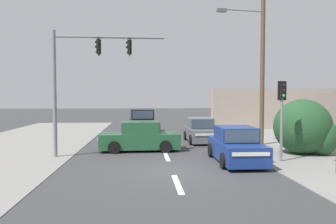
{
  "coord_description": "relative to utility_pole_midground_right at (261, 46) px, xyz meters",
  "views": [
    {
      "loc": [
        -1.13,
        -12.58,
        2.86
      ],
      "look_at": [
        0.15,
        4.0,
        2.1
      ],
      "focal_mm": 35.0,
      "sensor_mm": 36.0,
      "label": 1
    }
  ],
  "objects": [
    {
      "name": "roadside_bush",
      "position": [
        1.15,
        -3.29,
        -4.54
      ],
      "size": [
        3.0,
        2.57,
        2.76
      ],
      "color": "#234C28",
      "rests_on": "ground"
    },
    {
      "name": "traffic_signal_mast",
      "position": [
        -9.81,
        -3.1,
        -1.7
      ],
      "size": [
        5.29,
        0.45,
        6.0
      ],
      "color": "slate",
      "rests_on": "ground"
    },
    {
      "name": "utility_pole_midground_right",
      "position": [
        0.0,
        0.0,
        0.0
      ],
      "size": [
        3.77,
        0.66,
        10.94
      ],
      "color": "brown",
      "rests_on": "ground"
    },
    {
      "name": "lane_dash_far",
      "position": [
        -5.82,
        1.63,
        -5.84
      ],
      "size": [
        0.2,
        2.4,
        0.01
      ],
      "primitive_type": "cube",
      "color": "silver",
      "rests_on": "ground"
    },
    {
      "name": "lane_dash_mid",
      "position": [
        -5.82,
        -3.37,
        -5.84
      ],
      "size": [
        0.2,
        2.4,
        0.01
      ],
      "primitive_type": "cube",
      "color": "silver",
      "rests_on": "ground"
    },
    {
      "name": "pedestal_signal_right_kerb",
      "position": [
        -0.86,
        -5.03,
        -3.43
      ],
      "size": [
        0.44,
        0.31,
        3.56
      ],
      "color": "slate",
      "rests_on": "ground"
    },
    {
      "name": "ground_plane",
      "position": [
        -5.82,
        -6.37,
        -5.84
      ],
      "size": [
        140.0,
        140.0,
        0.0
      ],
      "primitive_type": "plane",
      "color": "#3A3A3D"
    },
    {
      "name": "sedan_oncoming_near",
      "position": [
        -2.88,
        -4.94,
        -5.14
      ],
      "size": [
        1.94,
        4.26,
        1.56
      ],
      "color": "navy",
      "rests_on": "ground"
    },
    {
      "name": "suv_receding_far",
      "position": [
        -7.04,
        7.26,
        -4.96
      ],
      "size": [
        2.26,
        4.63,
        1.9
      ],
      "color": "black",
      "rests_on": "ground"
    },
    {
      "name": "sedan_kerbside_parked",
      "position": [
        -7.11,
        -1.52,
        -5.14
      ],
      "size": [
        4.28,
        1.97,
        1.56
      ],
      "color": "#235633",
      "rests_on": "ground"
    },
    {
      "name": "shopfront_wall_far",
      "position": [
        5.18,
        9.63,
        -4.04
      ],
      "size": [
        12.0,
        1.0,
        3.6
      ],
      "primitive_type": "cube",
      "color": "#A39384",
      "rests_on": "ground"
    },
    {
      "name": "hatchback_oncoming_mid",
      "position": [
        -3.3,
        1.56,
        -5.14
      ],
      "size": [
        1.83,
        3.67,
        1.53
      ],
      "color": "slate",
      "rests_on": "ground"
    },
    {
      "name": "lane_dash_near",
      "position": [
        -5.82,
        -8.37,
        -5.84
      ],
      "size": [
        0.2,
        2.4,
        0.01
      ],
      "primitive_type": "cube",
      "color": "silver",
      "rests_on": "ground"
    }
  ]
}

